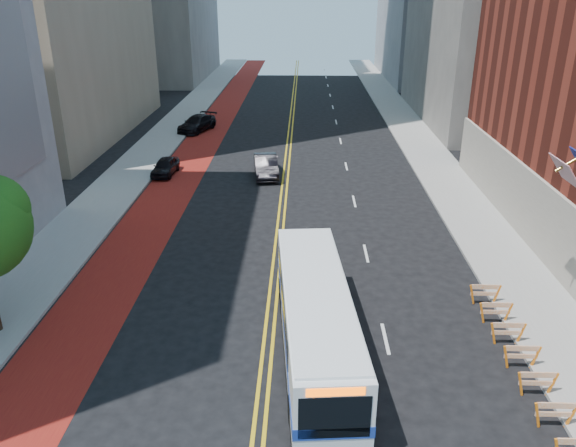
% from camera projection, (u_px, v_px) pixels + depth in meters
% --- Properties ---
extents(ground, '(160.00, 160.00, 0.00)m').
position_uv_depth(ground, '(257.00, 446.00, 17.65)').
color(ground, black).
rests_on(ground, ground).
extents(sidewalk_left, '(4.00, 140.00, 0.15)m').
position_uv_depth(sidewalk_left, '(139.00, 164.00, 45.55)').
color(sidewalk_left, gray).
rests_on(sidewalk_left, ground).
extents(sidewalk_right, '(4.00, 140.00, 0.15)m').
position_uv_depth(sidewalk_right, '(436.00, 166.00, 44.92)').
color(sidewalk_right, gray).
rests_on(sidewalk_right, ground).
extents(bus_lane_paint, '(3.60, 140.00, 0.01)m').
position_uv_depth(bus_lane_paint, '(187.00, 165.00, 45.47)').
color(bus_lane_paint, maroon).
rests_on(bus_lane_paint, ground).
extents(center_line_inner, '(0.14, 140.00, 0.01)m').
position_uv_depth(center_line_inner, '(284.00, 166.00, 45.27)').
color(center_line_inner, gold).
rests_on(center_line_inner, ground).
extents(center_line_outer, '(0.14, 140.00, 0.01)m').
position_uv_depth(center_line_outer, '(289.00, 166.00, 45.26)').
color(center_line_outer, gold).
rests_on(center_line_outer, ground).
extents(lane_dashes, '(0.14, 98.20, 0.01)m').
position_uv_depth(lane_dashes, '(340.00, 141.00, 52.50)').
color(lane_dashes, silver).
rests_on(lane_dashes, ground).
extents(construction_barriers, '(1.42, 10.91, 1.00)m').
position_uv_depth(construction_barriers, '(529.00, 366.00, 20.28)').
color(construction_barriers, orange).
rests_on(construction_barriers, ground).
extents(transit_bus, '(3.36, 11.36, 3.08)m').
position_uv_depth(transit_bus, '(315.00, 318.00, 21.53)').
color(transit_bus, white).
rests_on(transit_bus, ground).
extents(car_a, '(1.75, 3.85, 1.28)m').
position_uv_depth(car_a, '(165.00, 167.00, 42.90)').
color(car_a, black).
rests_on(car_a, ground).
extents(car_b, '(2.29, 5.00, 1.59)m').
position_uv_depth(car_b, '(266.00, 166.00, 42.55)').
color(car_b, black).
rests_on(car_b, ground).
extents(car_c, '(3.77, 5.65, 1.52)m').
position_uv_depth(car_c, '(197.00, 123.00, 55.84)').
color(car_c, black).
rests_on(car_c, ground).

